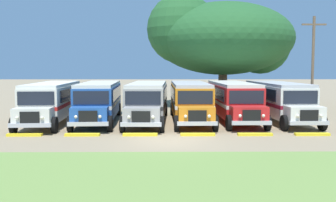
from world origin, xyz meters
TOP-DOWN VIEW (x-y plane):
  - ground_plane at (0.00, 0.00)m, footprint 220.00×220.00m
  - foreground_grass_strip at (0.00, -7.42)m, footprint 80.00×9.58m
  - parked_bus_slot_0 at (-8.32, 7.44)m, footprint 3.20×10.91m
  - parked_bus_slot_1 at (-5.03, 7.92)m, footprint 3.12×10.90m
  - parked_bus_slot_2 at (-1.45, 7.69)m, footprint 2.96×10.88m
  - parked_bus_slot_3 at (1.63, 8.05)m, footprint 2.78×10.85m
  - parked_bus_slot_4 at (4.86, 8.25)m, footprint 2.84×10.86m
  - parked_bus_slot_5 at (8.20, 8.18)m, footprint 2.98×10.88m
  - curb_wheelstop_0 at (-8.29, 1.64)m, footprint 2.00×0.36m
  - curb_wheelstop_1 at (-4.98, 1.64)m, footprint 2.00×0.36m
  - curb_wheelstop_2 at (-1.66, 1.64)m, footprint 2.00×0.36m
  - curb_wheelstop_3 at (1.66, 1.64)m, footprint 2.00×0.36m
  - curb_wheelstop_4 at (4.98, 1.64)m, footprint 2.00×0.36m
  - curb_wheelstop_5 at (8.29, 1.64)m, footprint 2.00×0.36m
  - broad_shade_tree at (5.59, 19.45)m, footprint 14.99×15.22m
  - utility_pole at (10.69, 8.09)m, footprint 1.80×0.20m

SIDE VIEW (x-z plane):
  - ground_plane at x=0.00m, z-range 0.00..0.00m
  - foreground_grass_strip at x=0.00m, z-range 0.00..0.01m
  - curb_wheelstop_0 at x=-8.29m, z-range 0.00..0.15m
  - curb_wheelstop_1 at x=-4.98m, z-range 0.00..0.15m
  - curb_wheelstop_2 at x=-1.66m, z-range 0.00..0.15m
  - curb_wheelstop_3 at x=1.66m, z-range 0.00..0.15m
  - curb_wheelstop_4 at x=4.98m, z-range 0.00..0.15m
  - curb_wheelstop_5 at x=8.29m, z-range 0.00..0.15m
  - parked_bus_slot_0 at x=-8.32m, z-range 0.17..2.99m
  - parked_bus_slot_1 at x=-5.03m, z-range 0.17..2.99m
  - parked_bus_slot_2 at x=-1.45m, z-range 0.17..2.99m
  - parked_bus_slot_3 at x=1.63m, z-range 0.17..2.99m
  - parked_bus_slot_4 at x=4.86m, z-range 0.17..2.99m
  - parked_bus_slot_5 at x=8.20m, z-range 0.17..2.99m
  - utility_pole at x=10.69m, z-range 0.25..7.91m
  - broad_shade_tree at x=5.59m, z-range 1.35..12.40m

